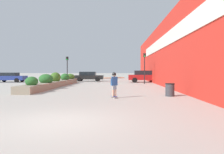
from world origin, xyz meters
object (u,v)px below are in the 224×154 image
at_px(traffic_light_left, 67,65).
at_px(traffic_light_right, 145,63).
at_px(skateboard, 114,97).
at_px(car_center_right, 89,76).
at_px(car_leftmost, 144,76).
at_px(car_rightmost, 204,77).
at_px(trash_bin, 170,90).
at_px(skateboarder, 114,82).
at_px(car_center_left, 10,77).

height_order(traffic_light_left, traffic_light_right, traffic_light_right).
relative_size(skateboard, car_center_right, 0.14).
bearing_deg(traffic_light_left, skateboard, -66.72).
distance_m(car_leftmost, car_rightmost, 8.36).
distance_m(car_leftmost, traffic_light_left, 10.63).
height_order(car_center_right, traffic_light_right, traffic_light_right).
xyz_separation_m(trash_bin, car_rightmost, (8.56, 16.77, 0.35)).
xyz_separation_m(skateboard, car_leftmost, (3.69, 17.90, 0.79)).
bearing_deg(traffic_light_right, skateboarder, -103.29).
bearing_deg(trash_bin, car_leftmost, 89.31).
distance_m(skateboard, trash_bin, 3.65).
distance_m(skateboard, car_rightmost, 21.51).
relative_size(car_center_left, traffic_light_left, 1.26).
xyz_separation_m(car_center_left, traffic_light_right, (18.65, -3.22, 1.83)).
distance_m(skateboarder, car_rightmost, 21.50).
relative_size(skateboard, trash_bin, 0.77).
bearing_deg(skateboard, traffic_light_left, 85.92).
relative_size(car_center_right, car_rightmost, 1.03).
relative_size(skateboard, skateboarder, 0.44).
relative_size(skateboard, car_center_left, 0.15).
distance_m(traffic_light_left, traffic_light_right, 9.80).
xyz_separation_m(car_center_left, car_center_right, (10.77, 3.17, 0.05)).
height_order(trash_bin, car_center_right, car_center_right).
distance_m(car_rightmost, traffic_light_left, 18.74).
bearing_deg(trash_bin, car_center_left, 138.55).
bearing_deg(skateboarder, traffic_light_right, 49.35).
bearing_deg(traffic_light_right, car_center_right, 140.96).
xyz_separation_m(traffic_light_left, traffic_light_right, (9.78, -0.48, 0.22)).
height_order(car_center_left, traffic_light_right, traffic_light_right).
xyz_separation_m(skateboard, trash_bin, (3.49, 1.03, 0.34)).
bearing_deg(skateboard, trash_bin, -10.84).
distance_m(car_leftmost, car_center_left, 18.95).
xyz_separation_m(skateboard, traffic_light_left, (-6.39, 14.85, 2.27)).
xyz_separation_m(car_leftmost, car_center_right, (-8.18, 2.86, -0.09)).
bearing_deg(skateboarder, car_center_left, 103.59).
xyz_separation_m(trash_bin, car_center_left, (-18.74, 16.55, 0.32)).
relative_size(skateboarder, car_leftmost, 0.32).
xyz_separation_m(car_rightmost, traffic_light_right, (-8.65, -3.44, 1.79)).
height_order(trash_bin, car_rightmost, car_rightmost).
distance_m(skateboarder, car_center_left, 23.28).
distance_m(skateboard, car_center_left, 23.29).
bearing_deg(car_leftmost, car_center_left, -89.06).
bearing_deg(car_center_right, car_rightmost, 79.87).
xyz_separation_m(skateboarder, car_rightmost, (12.05, 17.81, -0.19)).
relative_size(skateboard, car_leftmost, 0.14).
xyz_separation_m(car_leftmost, car_rightmost, (8.36, -0.09, -0.10)).
xyz_separation_m(car_rightmost, traffic_light_left, (-18.44, -2.96, 1.57)).
distance_m(car_center_right, traffic_light_right, 10.31).
bearing_deg(car_leftmost, trash_bin, -0.69).
bearing_deg(car_leftmost, skateboarder, -11.65).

